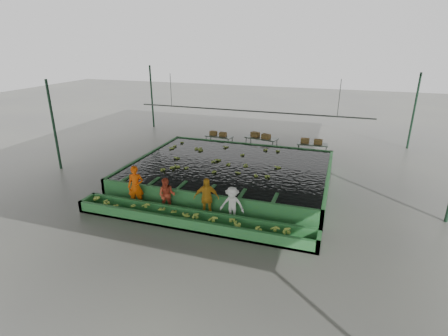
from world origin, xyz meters
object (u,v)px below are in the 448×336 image
(worker_a, at_px, (136,187))
(worker_c, at_px, (206,198))
(packing_table_left, at_px, (219,142))
(box_stack_mid, at_px, (260,138))
(sorting_trough, at_px, (191,220))
(packing_table_mid, at_px, (261,145))
(worker_d, at_px, (232,205))
(box_stack_right, at_px, (311,143))
(packing_table_right, at_px, (312,150))
(flotation_tank, at_px, (230,172))
(worker_b, at_px, (167,195))
(box_stack_left, at_px, (218,135))

(worker_a, height_order, worker_c, worker_a)
(packing_table_left, bearing_deg, box_stack_mid, 1.83)
(worker_c, xyz_separation_m, packing_table_left, (-2.79, 9.52, -0.47))
(sorting_trough, relative_size, box_stack_mid, 7.39)
(packing_table_left, distance_m, packing_table_mid, 2.90)
(worker_d, relative_size, packing_table_left, 0.83)
(sorting_trough, relative_size, box_stack_right, 7.67)
(packing_table_mid, xyz_separation_m, packing_table_right, (3.26, -0.05, -0.05))
(flotation_tank, relative_size, sorting_trough, 1.00)
(packing_table_left, xyz_separation_m, box_stack_mid, (2.82, 0.09, 0.53))
(worker_a, xyz_separation_m, worker_c, (3.29, 0.00, -0.06))
(packing_table_mid, bearing_deg, worker_a, -109.45)
(box_stack_mid, bearing_deg, sorting_trough, -92.10)
(sorting_trough, xyz_separation_m, worker_d, (1.45, 0.80, 0.51))
(worker_c, bearing_deg, packing_table_right, 52.65)
(worker_b, height_order, worker_c, worker_c)
(worker_c, relative_size, box_stack_left, 1.51)
(flotation_tank, distance_m, worker_c, 4.34)
(sorting_trough, bearing_deg, worker_c, 66.27)
(packing_table_left, bearing_deg, worker_d, -67.75)
(sorting_trough, bearing_deg, flotation_tank, 90.00)
(box_stack_right, bearing_deg, worker_a, -124.28)
(sorting_trough, relative_size, box_stack_left, 8.49)
(worker_b, relative_size, box_stack_mid, 1.12)
(flotation_tank, relative_size, box_stack_right, 7.67)
(packing_table_left, bearing_deg, box_stack_right, 1.21)
(worker_d, height_order, box_stack_left, worker_d)
(packing_table_left, xyz_separation_m, box_stack_left, (-0.10, 0.07, 0.42))
(worker_b, distance_m, packing_table_mid, 9.81)
(flotation_tank, xyz_separation_m, packing_table_mid, (0.45, 5.32, 0.02))
(flotation_tank, xyz_separation_m, worker_a, (-2.94, -4.30, 0.49))
(worker_a, xyz_separation_m, box_stack_left, (0.40, 9.59, -0.11))
(flotation_tank, height_order, box_stack_mid, box_stack_mid)
(packing_table_right, bearing_deg, box_stack_left, 179.78)
(worker_b, height_order, packing_table_mid, worker_b)
(packing_table_right, height_order, box_stack_mid, box_stack_mid)
(box_stack_left, bearing_deg, worker_c, -73.21)
(worker_a, distance_m, box_stack_left, 9.60)
(flotation_tank, relative_size, box_stack_left, 8.49)
(sorting_trough, relative_size, packing_table_mid, 4.81)
(worker_d, bearing_deg, box_stack_right, 74.35)
(sorting_trough, height_order, packing_table_mid, packing_table_mid)
(worker_b, relative_size, box_stack_right, 1.16)
(worker_a, height_order, worker_b, worker_a)
(packing_table_mid, xyz_separation_m, box_stack_mid, (-0.07, -0.01, 0.47))
(packing_table_left, bearing_deg, worker_b, -84.05)
(sorting_trough, xyz_separation_m, packing_table_left, (-2.44, 10.32, 0.17))
(box_stack_right, bearing_deg, flotation_tank, -124.20)
(box_stack_left, xyz_separation_m, box_stack_right, (6.18, 0.06, 0.01))
(box_stack_right, bearing_deg, packing_table_right, -44.84)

